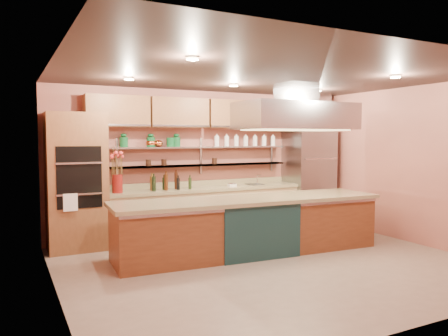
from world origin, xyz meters
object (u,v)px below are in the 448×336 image
flower_vase (117,184)px  kitchen_scale (232,184)px  island (250,226)px  refrigerator (309,176)px  green_canister (170,142)px  copper_kettle (158,143)px

flower_vase → kitchen_scale: flower_vase is taller
island → kitchen_scale: 1.63m
island → flower_vase: 2.41m
refrigerator → green_canister: refrigerator is taller
island → flower_vase: size_ratio=13.66×
refrigerator → copper_kettle: (-3.30, 0.23, 0.73)m
flower_vase → green_canister: bearing=11.8°
kitchen_scale → copper_kettle: copper_kettle is taller
island → copper_kettle: 2.36m
island → green_canister: size_ratio=25.42×
flower_vase → green_canister: 1.29m
kitchen_scale → flower_vase: bearing=-161.8°
refrigerator → flower_vase: size_ratio=6.58×
island → copper_kettle: copper_kettle is taller
green_canister → flower_vase: bearing=-168.2°
refrigerator → copper_kettle: 3.39m
island → kitchen_scale: kitchen_scale is taller
flower_vase → kitchen_scale: 2.26m
refrigerator → island: bearing=-147.9°
island → green_canister: 2.29m
copper_kettle → refrigerator: bearing=-4.0°
flower_vase → copper_kettle: 1.10m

